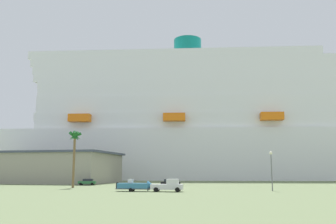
{
  "coord_description": "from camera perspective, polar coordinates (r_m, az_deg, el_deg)",
  "views": [
    {
      "loc": [
        11.78,
        -75.31,
        3.72
      ],
      "look_at": [
        -7.06,
        30.52,
        21.0
      ],
      "focal_mm": 38.79,
      "sensor_mm": 36.0,
      "label": 1
    }
  ],
  "objects": [
    {
      "name": "ground_plane",
      "position": [
        106.03,
        3.78,
        -11.12
      ],
      "size": [
        600.0,
        600.0,
        0.0
      ],
      "primitive_type": "plane",
      "color": "#66754C"
    },
    {
      "name": "cruise_ship",
      "position": [
        150.04,
        13.07,
        -2.62
      ],
      "size": [
        240.24,
        57.39,
        65.98
      ],
      "color": "white",
      "rests_on": "ground_plane"
    },
    {
      "name": "terminal_building",
      "position": [
        117.51,
        -19.64,
        -8.21
      ],
      "size": [
        47.12,
        26.61,
        9.03
      ],
      "color": "gray",
      "rests_on": "ground_plane"
    },
    {
      "name": "pickup_truck",
      "position": [
        64.7,
        0.06,
        -11.5
      ],
      "size": [
        5.67,
        2.43,
        2.2
      ],
      "color": "silver",
      "rests_on": "ground_plane"
    },
    {
      "name": "small_boat_on_trailer",
      "position": [
        65.72,
        -4.86,
        -11.5
      ],
      "size": [
        7.75,
        2.2,
        2.15
      ],
      "color": "#595960",
      "rests_on": "ground_plane"
    },
    {
      "name": "palm_tree",
      "position": [
        81.87,
        -14.46,
        -4.49
      ],
      "size": [
        2.91,
        2.86,
        12.19
      ],
      "color": "brown",
      "rests_on": "ground_plane"
    },
    {
      "name": "street_lamp",
      "position": [
        69.62,
        15.94,
        -7.96
      ],
      "size": [
        0.56,
        0.56,
        7.14
      ],
      "color": "slate",
      "rests_on": "ground_plane"
    },
    {
      "name": "parked_car_black_coupe",
      "position": [
        88.64,
        0.39,
        -11.0
      ],
      "size": [
        4.72,
        2.3,
        1.58
      ],
      "color": "black",
      "rests_on": "ground_plane"
    },
    {
      "name": "parked_car_green_wagon",
      "position": [
        94.82,
        -12.56,
        -10.66
      ],
      "size": [
        4.59,
        2.69,
        1.58
      ],
      "color": "#2D723F",
      "rests_on": "ground_plane"
    }
  ]
}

